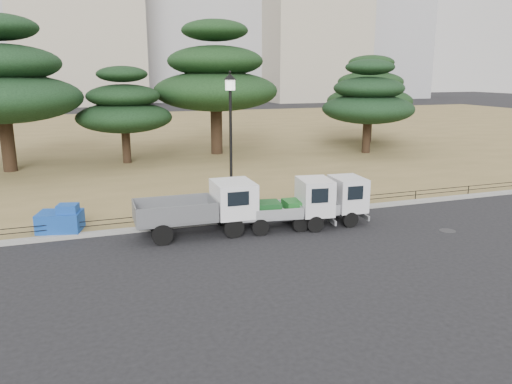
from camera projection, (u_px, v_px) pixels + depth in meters
name	position (u px, v px, depth m)	size (l,w,h in m)	color
ground	(275.00, 240.00, 17.69)	(220.00, 220.00, 0.00)	black
lawn	(152.00, 136.00, 45.71)	(120.00, 56.00, 0.15)	olive
curb	(251.00, 218.00, 20.05)	(120.00, 0.25, 0.16)	gray
truck_large	(203.00, 206.00, 18.12)	(4.36, 1.82, 1.89)	black
truck_kei_front	(293.00, 204.00, 18.87)	(3.70, 1.97, 1.87)	black
truck_kei_rear	(327.00, 201.00, 19.39)	(3.55, 1.70, 1.81)	black
street_lamp	(231.00, 122.00, 19.19)	(0.50, 0.50, 5.61)	black
pipe_fence	(250.00, 209.00, 20.11)	(38.00, 0.04, 0.40)	black
tarp_pile	(61.00, 220.00, 18.15)	(1.74, 1.45, 1.00)	#164AAE
manhole	(448.00, 231.00, 18.70)	(0.60, 0.60, 0.01)	#2D2D30
pine_west_near	(1.00, 83.00, 28.06)	(8.81, 8.81, 8.81)	black
pine_center_left	(124.00, 108.00, 31.15)	(5.94, 5.94, 6.04)	black
pine_center_right	(216.00, 78.00, 34.33)	(8.60, 8.60, 9.13)	black
pine_east_near	(368.00, 100.00, 35.06)	(6.48, 6.48, 6.54)	black
pine_east_far	(370.00, 92.00, 40.90)	(6.98, 6.98, 7.01)	black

